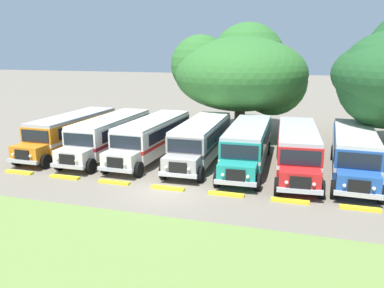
# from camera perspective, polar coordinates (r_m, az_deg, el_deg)

# --- Properties ---
(ground_plane) EXTENTS (220.00, 220.00, 0.00)m
(ground_plane) POSITION_cam_1_polar(r_m,az_deg,el_deg) (22.97, -3.77, -6.75)
(ground_plane) COLOR slate
(foreground_grass_strip) EXTENTS (80.00, 9.97, 0.01)m
(foreground_grass_strip) POSITION_cam_1_polar(r_m,az_deg,el_deg) (16.17, -14.68, -16.33)
(foreground_grass_strip) COLOR olive
(foreground_grass_strip) RESTS_ON ground_plane
(parked_bus_slot_0) EXTENTS (2.82, 10.86, 2.82)m
(parked_bus_slot_0) POSITION_cam_1_polar(r_m,az_deg,el_deg) (33.03, -16.81, 1.81)
(parked_bus_slot_0) COLOR orange
(parked_bus_slot_0) RESTS_ON ground_plane
(parked_bus_slot_1) EXTENTS (2.70, 10.84, 2.82)m
(parked_bus_slot_1) POSITION_cam_1_polar(r_m,az_deg,el_deg) (31.20, -11.68, 1.45)
(parked_bus_slot_1) COLOR silver
(parked_bus_slot_1) RESTS_ON ground_plane
(parked_bus_slot_2) EXTENTS (2.90, 10.87, 2.82)m
(parked_bus_slot_2) POSITION_cam_1_polar(r_m,az_deg,el_deg) (29.91, -5.68, 1.15)
(parked_bus_slot_2) COLOR silver
(parked_bus_slot_2) RESTS_ON ground_plane
(parked_bus_slot_3) EXTENTS (2.94, 10.87, 2.82)m
(parked_bus_slot_3) POSITION_cam_1_polar(r_m,az_deg,el_deg) (28.83, 1.33, 0.75)
(parked_bus_slot_3) COLOR #9E9993
(parked_bus_slot_3) RESTS_ON ground_plane
(parked_bus_slot_4) EXTENTS (3.07, 10.89, 2.82)m
(parked_bus_slot_4) POSITION_cam_1_polar(r_m,az_deg,el_deg) (27.70, 7.99, 0.09)
(parked_bus_slot_4) COLOR teal
(parked_bus_slot_4) RESTS_ON ground_plane
(parked_bus_slot_5) EXTENTS (3.36, 10.94, 2.82)m
(parked_bus_slot_5) POSITION_cam_1_polar(r_m,az_deg,el_deg) (27.14, 14.86, -0.51)
(parked_bus_slot_5) COLOR red
(parked_bus_slot_5) RESTS_ON ground_plane
(parked_bus_slot_6) EXTENTS (2.98, 10.88, 2.82)m
(parked_bus_slot_6) POSITION_cam_1_polar(r_m,az_deg,el_deg) (27.55, 22.20, -0.87)
(parked_bus_slot_6) COLOR #23519E
(parked_bus_slot_6) RESTS_ON ground_plane
(curb_wheelstop_0) EXTENTS (2.00, 0.36, 0.15)m
(curb_wheelstop_0) POSITION_cam_1_polar(r_m,az_deg,el_deg) (28.41, -23.51, -3.73)
(curb_wheelstop_0) COLOR yellow
(curb_wheelstop_0) RESTS_ON ground_plane
(curb_wheelstop_1) EXTENTS (2.00, 0.36, 0.15)m
(curb_wheelstop_1) POSITION_cam_1_polar(r_m,az_deg,el_deg) (26.35, -17.75, -4.53)
(curb_wheelstop_1) COLOR yellow
(curb_wheelstop_1) RESTS_ON ground_plane
(curb_wheelstop_2) EXTENTS (2.00, 0.36, 0.15)m
(curb_wheelstop_2) POSITION_cam_1_polar(r_m,az_deg,el_deg) (24.60, -11.08, -5.40)
(curb_wheelstop_2) COLOR yellow
(curb_wheelstop_2) RESTS_ON ground_plane
(curb_wheelstop_3) EXTENTS (2.00, 0.36, 0.15)m
(curb_wheelstop_3) POSITION_cam_1_polar(r_m,az_deg,el_deg) (23.24, -3.48, -6.30)
(curb_wheelstop_3) COLOR yellow
(curb_wheelstop_3) RESTS_ON ground_plane
(curb_wheelstop_4) EXTENTS (2.00, 0.36, 0.15)m
(curb_wheelstop_4) POSITION_cam_1_polar(r_m,az_deg,el_deg) (22.33, 4.92, -7.17)
(curb_wheelstop_4) COLOR yellow
(curb_wheelstop_4) RESTS_ON ground_plane
(curb_wheelstop_5) EXTENTS (2.00, 0.36, 0.15)m
(curb_wheelstop_5) POSITION_cam_1_polar(r_m,az_deg,el_deg) (21.93, 13.86, -7.92)
(curb_wheelstop_5) COLOR yellow
(curb_wheelstop_5) RESTS_ON ground_plane
(curb_wheelstop_6) EXTENTS (2.00, 0.36, 0.15)m
(curb_wheelstop_6) POSITION_cam_1_polar(r_m,az_deg,el_deg) (22.08, 22.93, -8.48)
(curb_wheelstop_6) COLOR yellow
(curb_wheelstop_6) RESTS_ON ground_plane
(broad_shade_tree) EXTENTS (12.16, 13.76, 10.50)m
(broad_shade_tree) POSITION_cam_1_polar(r_m,az_deg,el_deg) (37.78, 7.36, 10.31)
(broad_shade_tree) COLOR brown
(broad_shade_tree) RESTS_ON ground_plane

